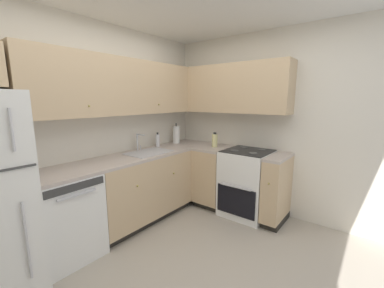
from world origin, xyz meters
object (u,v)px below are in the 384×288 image
dishwasher (64,217)px  soap_bottle (158,140)px  paper_towel_roll (176,135)px  oil_bottle (215,140)px  oven_range (247,182)px

dishwasher → soap_bottle: bearing=6.8°
dishwasher → paper_towel_roll: (1.91, 0.16, 0.61)m
oil_bottle → soap_bottle: bearing=126.0°
soap_bottle → oil_bottle: 0.86m
oven_range → oil_bottle: (-0.02, 0.54, 0.55)m
oil_bottle → oven_range: bearing=-88.0°
dishwasher → oven_range: (2.04, -1.05, 0.02)m
soap_bottle → oil_bottle: oil_bottle is taller
dishwasher → oil_bottle: (2.02, -0.51, 0.58)m
dishwasher → soap_bottle: (1.51, 0.18, 0.57)m
soap_bottle → paper_towel_roll: 0.40m
oven_range → paper_towel_roll: size_ratio=3.19×
soap_bottle → paper_towel_roll: paper_towel_roll is taller
dishwasher → oil_bottle: oil_bottle is taller
oil_bottle → paper_towel_roll: bearing=98.8°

